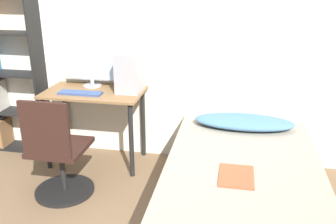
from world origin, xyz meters
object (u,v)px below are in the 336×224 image
(office_chair, at_px, (58,159))
(monitor, at_px, (91,66))
(keyboard, at_px, (80,93))
(bookshelf, at_px, (3,74))
(pc_tower, at_px, (130,72))
(bed, at_px, (241,188))

(office_chair, xyz_separation_m, monitor, (0.01, 0.83, 0.61))
(office_chair, distance_m, keyboard, 0.69)
(monitor, height_order, keyboard, monitor)
(bookshelf, height_order, office_chair, bookshelf)
(bookshelf, xyz_separation_m, keyboard, (0.95, -0.25, -0.07))
(pc_tower, bearing_deg, office_chair, -119.85)
(monitor, bearing_deg, pc_tower, -10.48)
(bookshelf, height_order, keyboard, bookshelf)
(bed, height_order, monitor, monitor)
(monitor, bearing_deg, bookshelf, -178.62)
(keyboard, xyz_separation_m, pc_tower, (0.43, 0.20, 0.18))
(office_chair, distance_m, monitor, 1.03)
(bookshelf, distance_m, monitor, 0.97)
(bed, bearing_deg, bookshelf, 162.39)
(keyboard, bearing_deg, monitor, 86.97)
(bed, bearing_deg, keyboard, 160.73)
(bed, bearing_deg, pc_tower, 146.16)
(bed, height_order, keyboard, keyboard)
(bookshelf, distance_m, office_chair, 1.34)
(bed, distance_m, keyboard, 1.70)
(office_chair, height_order, monitor, monitor)
(office_chair, height_order, pc_tower, pc_tower)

